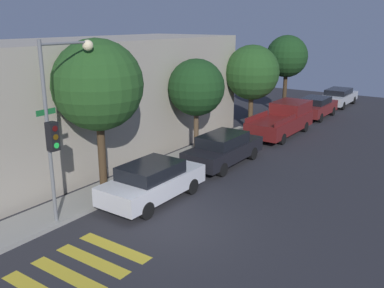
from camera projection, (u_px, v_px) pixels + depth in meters
ground_plane at (176, 229)px, 13.82m from camera, size 60.00×60.00×0.00m
sidewalk at (90, 198)px, 16.03m from camera, size 26.00×1.70×0.14m
building_row at (15, 113)px, 17.61m from camera, size 26.00×6.00×5.66m
crosswalk at (80, 267)px, 11.66m from camera, size 3.06×2.60×0.00m
traffic_light_pole at (59, 112)px, 13.40m from camera, size 2.37×0.56×5.96m
sedan_near_corner at (152, 181)px, 15.81m from camera, size 4.32×1.85×1.47m
sedan_middle at (224, 149)px, 19.82m from camera, size 4.60×1.78×1.49m
pickup_truck at (283, 120)px, 25.11m from camera, size 5.42×2.00×1.80m
sedan_far_end at (316, 107)px, 29.58m from camera, size 4.22×1.80×1.42m
sedan_tail_of_row at (338, 97)px, 33.69m from camera, size 4.66×1.80×1.35m
tree_near_corner at (98, 85)px, 15.64m from camera, size 3.38×3.38×5.91m
tree_midblock at (196, 88)px, 20.90m from camera, size 2.80×2.80×4.74m
tree_far_end at (252, 73)px, 25.49m from camera, size 3.26×3.26×5.15m
tree_behind_truck at (287, 57)px, 29.33m from camera, size 2.86×2.86×5.56m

